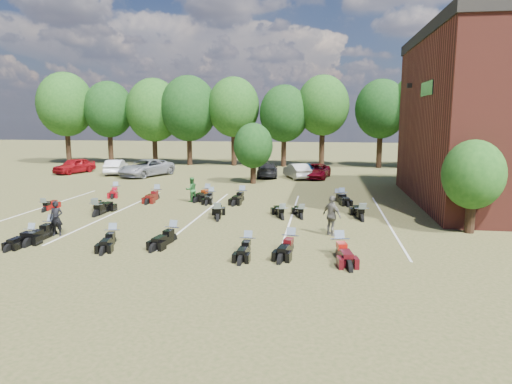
% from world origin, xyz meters
% --- Properties ---
extents(ground, '(160.00, 160.00, 0.00)m').
position_xyz_m(ground, '(0.00, 0.00, 0.00)').
color(ground, brown).
rests_on(ground, ground).
extents(car_0, '(2.94, 4.63, 1.47)m').
position_xyz_m(car_0, '(-20.22, 19.85, 0.73)').
color(car_0, maroon).
rests_on(car_0, ground).
extents(car_1, '(2.37, 4.43, 1.39)m').
position_xyz_m(car_1, '(-15.92, 19.80, 0.69)').
color(car_1, silver).
rests_on(car_1, ground).
extents(car_2, '(4.49, 6.14, 1.55)m').
position_xyz_m(car_2, '(-12.46, 18.73, 0.78)').
color(car_2, gray).
rests_on(car_2, ground).
extents(car_3, '(2.31, 4.72, 1.32)m').
position_xyz_m(car_3, '(-1.35, 19.80, 0.66)').
color(car_3, black).
rests_on(car_3, ground).
extents(car_4, '(1.68, 4.04, 1.37)m').
position_xyz_m(car_4, '(2.06, 19.50, 0.68)').
color(car_4, navy).
rests_on(car_4, ground).
extents(car_5, '(2.84, 4.30, 1.34)m').
position_xyz_m(car_5, '(1.36, 19.20, 0.67)').
color(car_5, '#A9AAA5').
rests_on(car_5, ground).
extents(car_6, '(2.83, 4.87, 1.28)m').
position_xyz_m(car_6, '(3.01, 19.56, 0.64)').
color(car_6, '#5A0510').
rests_on(car_6, ground).
extents(car_7, '(2.60, 5.59, 1.58)m').
position_xyz_m(car_7, '(12.36, 18.53, 0.79)').
color(car_7, '#36373B').
rests_on(car_7, ground).
extents(person_black, '(0.64, 0.48, 1.61)m').
position_xyz_m(person_black, '(-8.35, -2.33, 0.81)').
color(person_black, black).
rests_on(person_black, ground).
extents(person_green, '(0.98, 0.95, 1.59)m').
position_xyz_m(person_green, '(-4.66, 6.80, 0.79)').
color(person_green, '#246028').
rests_on(person_green, ground).
extents(person_grey, '(1.08, 1.10, 1.85)m').
position_xyz_m(person_grey, '(4.09, -0.43, 0.93)').
color(person_grey, '#625E54').
rests_on(person_grey, ground).
extents(motorcycle_0, '(0.82, 2.43, 1.35)m').
position_xyz_m(motorcycle_0, '(-8.62, -2.37, 0.00)').
color(motorcycle_0, black).
rests_on(motorcycle_0, ground).
extents(motorcycle_1, '(0.66, 2.02, 1.12)m').
position_xyz_m(motorcycle_1, '(-8.89, -3.46, 0.00)').
color(motorcycle_1, black).
rests_on(motorcycle_1, ground).
extents(motorcycle_2, '(1.10, 2.26, 1.21)m').
position_xyz_m(motorcycle_2, '(-5.24, -3.19, 0.00)').
color(motorcycle_2, black).
rests_on(motorcycle_2, ground).
extents(motorcycle_3, '(1.07, 2.35, 1.26)m').
position_xyz_m(motorcycle_3, '(-2.82, -2.44, 0.00)').
color(motorcycle_3, black).
rests_on(motorcycle_3, ground).
extents(motorcycle_4, '(0.72, 2.14, 1.19)m').
position_xyz_m(motorcycle_4, '(0.71, -3.59, 0.00)').
color(motorcycle_4, black).
rests_on(motorcycle_4, ground).
extents(motorcycle_5, '(1.08, 2.39, 1.29)m').
position_xyz_m(motorcycle_5, '(2.40, -3.13, 0.00)').
color(motorcycle_5, black).
rests_on(motorcycle_5, ground).
extents(motorcycle_6, '(1.17, 2.53, 1.36)m').
position_xyz_m(motorcycle_6, '(4.35, -3.52, 0.00)').
color(motorcycle_6, '#3E080E').
rests_on(motorcycle_6, ground).
extents(motorcycle_7, '(0.89, 2.09, 1.13)m').
position_xyz_m(motorcycle_7, '(-12.15, 2.55, 0.00)').
color(motorcycle_7, maroon).
rests_on(motorcycle_7, ground).
extents(motorcycle_8, '(1.30, 2.18, 1.16)m').
position_xyz_m(motorcycle_8, '(-9.18, 2.89, 0.00)').
color(motorcycle_8, black).
rests_on(motorcycle_8, ground).
extents(motorcycle_9, '(0.82, 2.46, 1.36)m').
position_xyz_m(motorcycle_9, '(-8.61, 1.82, 0.00)').
color(motorcycle_9, black).
rests_on(motorcycle_9, ground).
extents(motorcycle_10, '(1.22, 2.54, 1.36)m').
position_xyz_m(motorcycle_10, '(-1.78, 1.78, 0.00)').
color(motorcycle_10, black).
rests_on(motorcycle_10, ground).
extents(motorcycle_11, '(1.31, 2.27, 1.21)m').
position_xyz_m(motorcycle_11, '(1.53, 2.57, 0.00)').
color(motorcycle_11, black).
rests_on(motorcycle_11, ground).
extents(motorcycle_12, '(1.07, 2.50, 1.35)m').
position_xyz_m(motorcycle_12, '(5.70, 2.82, 0.00)').
color(motorcycle_12, black).
rests_on(motorcycle_12, ground).
extents(motorcycle_13, '(1.13, 2.18, 1.16)m').
position_xyz_m(motorcycle_13, '(2.54, 2.81, 0.00)').
color(motorcycle_13, black).
rests_on(motorcycle_13, ground).
extents(motorcycle_14, '(0.82, 2.45, 1.36)m').
position_xyz_m(motorcycle_14, '(-7.21, 7.35, 0.00)').
color(motorcycle_14, '#4B0D0A').
rests_on(motorcycle_14, ground).
extents(motorcycle_15, '(1.36, 2.36, 1.25)m').
position_xyz_m(motorcycle_15, '(-10.71, 8.66, 0.00)').
color(motorcycle_15, maroon).
rests_on(motorcycle_15, ground).
extents(motorcycle_16, '(0.83, 2.23, 1.22)m').
position_xyz_m(motorcycle_16, '(-3.53, 7.44, 0.00)').
color(motorcycle_16, black).
rests_on(motorcycle_16, ground).
extents(motorcycle_17, '(1.15, 2.47, 1.32)m').
position_xyz_m(motorcycle_17, '(-4.04, 8.32, 0.00)').
color(motorcycle_17, black).
rests_on(motorcycle_17, ground).
extents(motorcycle_18, '(1.03, 2.53, 1.37)m').
position_xyz_m(motorcycle_18, '(-1.54, 7.62, 0.00)').
color(motorcycle_18, black).
rests_on(motorcycle_18, ground).
extents(motorcycle_19, '(1.08, 2.32, 1.24)m').
position_xyz_m(motorcycle_19, '(4.89, 8.21, 0.00)').
color(motorcycle_19, black).
rests_on(motorcycle_19, ground).
extents(motorcycle_20, '(1.24, 2.11, 1.12)m').
position_xyz_m(motorcycle_20, '(4.61, 8.33, 0.00)').
color(motorcycle_20, black).
rests_on(motorcycle_20, ground).
extents(tree_line, '(56.00, 6.00, 9.79)m').
position_xyz_m(tree_line, '(-1.00, 29.00, 6.31)').
color(tree_line, black).
rests_on(tree_line, ground).
extents(young_tree_near_building, '(2.80, 2.80, 4.16)m').
position_xyz_m(young_tree_near_building, '(10.50, 1.00, 2.75)').
color(young_tree_near_building, black).
rests_on(young_tree_near_building, ground).
extents(young_tree_midfield, '(3.20, 3.20, 4.70)m').
position_xyz_m(young_tree_midfield, '(-2.00, 15.50, 3.09)').
color(young_tree_midfield, black).
rests_on(young_tree_midfield, ground).
extents(parking_lines, '(20.10, 14.00, 0.01)m').
position_xyz_m(parking_lines, '(-3.00, 3.00, 0.01)').
color(parking_lines, silver).
rests_on(parking_lines, ground).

